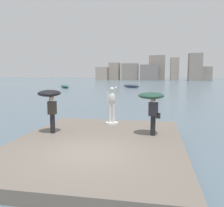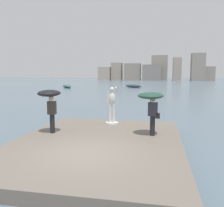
{
  "view_description": "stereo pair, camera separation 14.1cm",
  "coord_description": "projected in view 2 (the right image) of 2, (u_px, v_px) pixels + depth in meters",
  "views": [
    {
      "loc": [
        2.33,
        -7.85,
        3.1
      ],
      "look_at": [
        0.0,
        4.79,
        1.55
      ],
      "focal_mm": 38.7,
      "sensor_mm": 36.0,
      "label": 1
    },
    {
      "loc": [
        2.47,
        -7.83,
        3.1
      ],
      "look_at": [
        0.0,
        4.79,
        1.55
      ],
      "focal_mm": 38.7,
      "sensor_mm": 36.0,
      "label": 2
    }
  ],
  "objects": [
    {
      "name": "distant_skyline",
      "position": [
        156.0,
        70.0,
        128.97
      ],
      "size": [
        60.29,
        12.55,
        13.69
      ],
      "color": "#A89989",
      "rests_on": "ground"
    },
    {
      "name": "onlooker_right",
      "position": [
        151.0,
        100.0,
        10.62
      ],
      "size": [
        1.38,
        1.38,
        1.93
      ],
      "color": "black",
      "rests_on": "pier"
    },
    {
      "name": "boat_far",
      "position": [
        67.0,
        86.0,
        56.18
      ],
      "size": [
        4.03,
        4.51,
        0.77
      ],
      "color": "#336B5B",
      "rests_on": "ground"
    },
    {
      "name": "onlooker_left",
      "position": [
        50.0,
        98.0,
        11.06
      ],
      "size": [
        1.23,
        1.24,
        2.02
      ],
      "color": "black",
      "rests_on": "pier"
    },
    {
      "name": "boat_near",
      "position": [
        133.0,
        86.0,
        57.7
      ],
      "size": [
        4.86,
        4.47,
        0.74
      ],
      "color": "#2D384C",
      "rests_on": "ground"
    },
    {
      "name": "ground_plane",
      "position": [
        146.0,
        90.0,
        47.44
      ],
      "size": [
        400.0,
        400.0,
        0.0
      ],
      "primitive_type": "plane",
      "color": "slate"
    },
    {
      "name": "pier",
      "position": [
        97.0,
        145.0,
        10.02
      ],
      "size": [
        6.86,
        9.23,
        0.4
      ],
      "primitive_type": "cube",
      "color": "#70665B",
      "rests_on": "ground"
    },
    {
      "name": "statue_white_figure",
      "position": [
        112.0,
        107.0,
        13.19
      ],
      "size": [
        0.72,
        0.92,
        2.05
      ],
      "color": "silver",
      "rests_on": "pier"
    }
  ]
}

